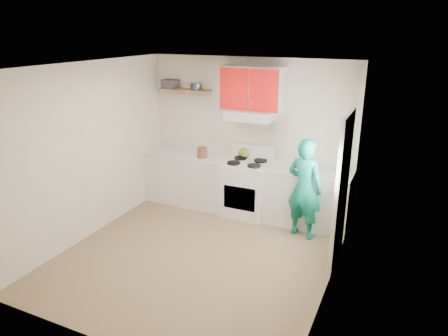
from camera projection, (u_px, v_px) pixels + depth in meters
The scene contains 21 objects.
floor at pixel (198, 255), 5.81m from camera, with size 3.80×3.80×0.00m, color brown.
ceiling at pixel (194, 66), 4.97m from camera, with size 3.60×3.80×0.04m, color white.
back_wall at pixel (249, 135), 7.02m from camera, with size 3.60×0.04×2.60m, color beige.
front_wall at pixel (97, 229), 3.75m from camera, with size 3.60×0.04×2.60m, color beige.
left_wall at pixel (89, 152), 6.10m from camera, with size 0.04×3.80×2.60m, color beige.
right_wall at pixel (335, 189), 4.67m from camera, with size 0.04×3.80×2.60m, color beige.
door at pixel (342, 190), 5.37m from camera, with size 0.05×0.85×2.05m, color white.
door_glass at pixel (343, 159), 5.25m from camera, with size 0.01×0.55×0.95m, color white.
counter_left at pixel (189, 179), 7.45m from camera, with size 1.52×0.60×0.90m, color silver.
counter_right at pixel (308, 198), 6.58m from camera, with size 1.32×0.60×0.90m, color silver.
stove at pixel (247, 188), 6.97m from camera, with size 0.76×0.65×0.92m, color white.
range_hood at pixel (250, 115), 6.66m from camera, with size 0.76×0.44×0.15m, color silver.
upper_cabinets at pixel (252, 88), 6.57m from camera, with size 1.02×0.33×0.70m, color red.
shelf at pixel (185, 90), 7.11m from camera, with size 0.90×0.30×0.04m, color brown.
books at pixel (170, 84), 7.20m from camera, with size 0.28×0.20×0.14m, color #3C3538.
tin at pixel (196, 86), 6.99m from camera, with size 0.18×0.18×0.11m, color #333D4C.
kettle at pixel (244, 153), 7.05m from camera, with size 0.21×0.21×0.18m, color #507821.
crock at pixel (202, 153), 7.06m from camera, with size 0.17×0.17×0.20m, color #4C2F21.
cutting_board at pixel (292, 170), 6.49m from camera, with size 0.28×0.21×0.02m, color olive.
silicone_mat at pixel (323, 174), 6.32m from camera, with size 0.28×0.23×0.01m, color #B01222.
person at pixel (305, 189), 6.12m from camera, with size 0.56×0.37×1.54m, color #0C715C.
Camera 1 is at (2.47, -4.47, 3.04)m, focal length 33.01 mm.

